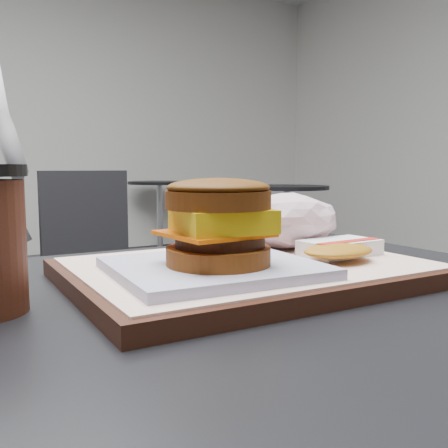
% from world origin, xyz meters
% --- Properties ---
extents(serving_tray, '(0.38, 0.28, 0.02)m').
position_xyz_m(serving_tray, '(0.06, 0.04, 0.78)').
color(serving_tray, black).
rests_on(serving_tray, customer_table).
extents(breakfast_sandwich, '(0.20, 0.18, 0.09)m').
position_xyz_m(breakfast_sandwich, '(-0.00, -0.00, 0.83)').
color(breakfast_sandwich, silver).
rests_on(breakfast_sandwich, serving_tray).
extents(hash_brown, '(0.12, 0.10, 0.02)m').
position_xyz_m(hash_brown, '(0.16, 0.00, 0.80)').
color(hash_brown, white).
rests_on(hash_brown, serving_tray).
extents(crumpled_wrapper, '(0.16, 0.12, 0.07)m').
position_xyz_m(crumpled_wrapper, '(0.15, 0.10, 0.82)').
color(crumpled_wrapper, white).
rests_on(crumpled_wrapper, serving_tray).
extents(neighbor_chair, '(0.62, 0.46, 0.88)m').
position_xyz_m(neighbor_chair, '(0.22, 1.83, 0.51)').
color(neighbor_chair, '#A4A4A9').
rests_on(neighbor_chair, ground).
extents(bg_table_near, '(0.66, 0.66, 0.75)m').
position_xyz_m(bg_table_near, '(2.20, 2.80, 0.56)').
color(bg_table_near, black).
rests_on(bg_table_near, ground).
extents(bg_table_far, '(0.66, 0.66, 0.75)m').
position_xyz_m(bg_table_far, '(1.80, 4.50, 0.56)').
color(bg_table_far, black).
rests_on(bg_table_far, ground).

